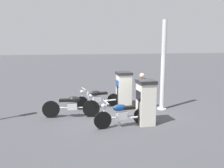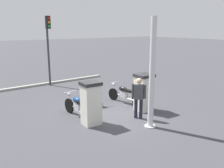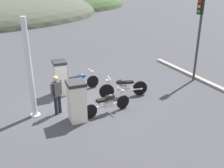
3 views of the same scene
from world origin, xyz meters
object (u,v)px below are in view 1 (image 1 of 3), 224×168
object	(u,v)px
motorcycle_extra	(72,106)
canopy_support_pole	(163,68)
fuel_pump_far	(146,102)
attendant_person	(142,89)
fuel_pump_near	(124,89)
motorcycle_far_pump	(122,114)
motorcycle_near_pump	(97,98)

from	to	relation	value
motorcycle_extra	canopy_support_pole	distance (m)	4.14
fuel_pump_far	canopy_support_pole	size ratio (longest dim) A/B	0.42
motorcycle_extra	attendant_person	size ratio (longest dim) A/B	1.37
motorcycle_extra	fuel_pump_near	bearing A→B (deg)	-154.71
motorcycle_far_pump	motorcycle_extra	bearing A→B (deg)	-43.06
motorcycle_near_pump	fuel_pump_near	bearing A→B (deg)	-177.96
motorcycle_far_pump	motorcycle_extra	xyz separation A→B (m)	(1.58, -1.48, 0.01)
motorcycle_near_pump	motorcycle_far_pump	size ratio (longest dim) A/B	1.02
motorcycle_extra	canopy_support_pole	bearing A→B (deg)	-177.71
fuel_pump_near	canopy_support_pole	distance (m)	2.04
motorcycle_near_pump	attendant_person	bearing A→B (deg)	157.56
canopy_support_pole	motorcycle_far_pump	bearing A→B (deg)	35.10
fuel_pump_far	attendant_person	xyz separation A→B (m)	(-0.56, -1.79, 0.10)
motorcycle_near_pump	canopy_support_pole	size ratio (longest dim) A/B	0.54
attendant_person	canopy_support_pole	size ratio (longest dim) A/B	0.42
attendant_person	motorcycle_extra	bearing A→B (deg)	6.91
fuel_pump_far	fuel_pump_near	bearing A→B (deg)	-90.00
motorcycle_near_pump	motorcycle_far_pump	world-z (taller)	motorcycle_far_pump
fuel_pump_near	motorcycle_far_pump	world-z (taller)	fuel_pump_near
fuel_pump_near	fuel_pump_far	distance (m)	2.59
fuel_pump_far	motorcycle_far_pump	distance (m)	0.95
fuel_pump_near	fuel_pump_far	xyz separation A→B (m)	(0.00, 2.59, 0.01)
canopy_support_pole	motorcycle_near_pump	bearing A→B (deg)	-19.68
attendant_person	motorcycle_far_pump	bearing A→B (deg)	51.83
fuel_pump_far	attendant_person	distance (m)	1.88
fuel_pump_near	motorcycle_near_pump	size ratio (longest dim) A/B	0.76
fuel_pump_far	attendant_person	bearing A→B (deg)	-107.49
fuel_pump_far	motorcycle_extra	size ratio (longest dim) A/B	0.72
fuel_pump_near	canopy_support_pole	bearing A→B (deg)	144.94
motorcycle_near_pump	canopy_support_pole	distance (m)	3.18
motorcycle_extra	attendant_person	bearing A→B (deg)	-173.09
fuel_pump_far	motorcycle_far_pump	size ratio (longest dim) A/B	0.78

